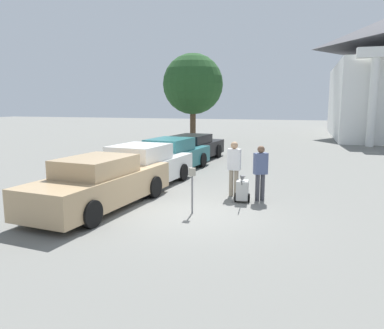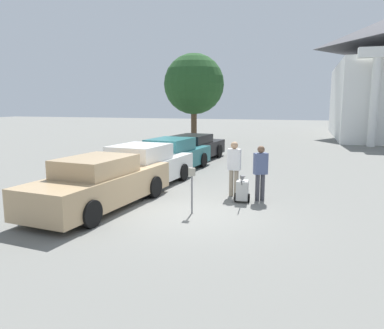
{
  "view_description": "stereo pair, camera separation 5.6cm",
  "coord_description": "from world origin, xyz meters",
  "views": [
    {
      "loc": [
        3.0,
        -9.77,
        3.08
      ],
      "look_at": [
        -0.43,
        1.67,
        1.1
      ],
      "focal_mm": 35.0,
      "sensor_mm": 36.0,
      "label": 1
    },
    {
      "loc": [
        3.05,
        -9.76,
        3.08
      ],
      "look_at": [
        -0.43,
        1.67,
        1.1
      ],
      "focal_mm": 35.0,
      "sensor_mm": 36.0,
      "label": 2
    }
  ],
  "objects": [
    {
      "name": "person_worker",
      "position": [
        0.84,
        2.25,
        1.05
      ],
      "size": [
        0.43,
        0.24,
        1.82
      ],
      "rotation": [
        0.0,
        0.0,
        3.11
      ],
      "color": "gray",
      "rests_on": "ground_plane"
    },
    {
      "name": "parked_car_teal",
      "position": [
        -2.68,
        5.92,
        0.7
      ],
      "size": [
        2.35,
        5.26,
        1.51
      ],
      "rotation": [
        0.0,
        0.0,
        -0.11
      ],
      "color": "#23666B",
      "rests_on": "ground_plane"
    },
    {
      "name": "ground_plane",
      "position": [
        0.0,
        0.0,
        0.0
      ],
      "size": [
        120.0,
        120.0,
        0.0
      ],
      "primitive_type": "plane",
      "color": "slate"
    },
    {
      "name": "parked_car_white",
      "position": [
        -2.68,
        2.72,
        0.72
      ],
      "size": [
        2.47,
        5.08,
        1.57
      ],
      "rotation": [
        0.0,
        0.0,
        -0.11
      ],
      "color": "silver",
      "rests_on": "ground_plane"
    },
    {
      "name": "person_supervisor",
      "position": [
        1.74,
        1.95,
        1.0
      ],
      "size": [
        0.47,
        0.39,
        1.75
      ],
      "rotation": [
        0.0,
        0.0,
        3.63
      ],
      "color": "#3F3F47",
      "rests_on": "ground_plane"
    },
    {
      "name": "equipment_cart",
      "position": [
        1.24,
        1.57,
        0.39
      ],
      "size": [
        0.49,
        1.0,
        1.0
      ],
      "rotation": [
        0.0,
        0.0,
        0.08
      ],
      "color": "#B2B2AD",
      "rests_on": "ground_plane"
    },
    {
      "name": "parking_meter",
      "position": [
        0.09,
        -0.05,
        0.91
      ],
      "size": [
        0.18,
        0.09,
        1.3
      ],
      "color": "slate",
      "rests_on": "ground_plane"
    },
    {
      "name": "parked_car_black",
      "position": [
        -2.68,
        9.29,
        0.67
      ],
      "size": [
        2.35,
        5.39,
        1.4
      ],
      "rotation": [
        0.0,
        0.0,
        -0.11
      ],
      "color": "black",
      "rests_on": "ground_plane"
    },
    {
      "name": "shade_tree",
      "position": [
        -5.16,
        17.66,
        4.44
      ],
      "size": [
        4.51,
        4.51,
        6.71
      ],
      "color": "brown",
      "rests_on": "ground_plane"
    },
    {
      "name": "parked_car_tan",
      "position": [
        -2.68,
        -0.24,
        0.72
      ],
      "size": [
        2.4,
        5.43,
        1.53
      ],
      "rotation": [
        0.0,
        0.0,
        -0.11
      ],
      "color": "tan",
      "rests_on": "ground_plane"
    }
  ]
}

